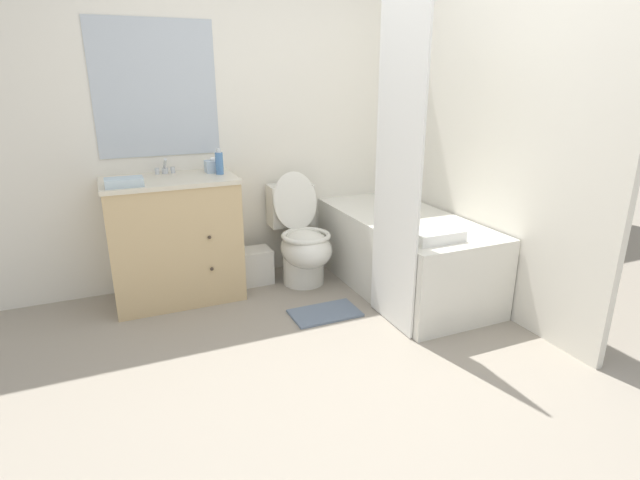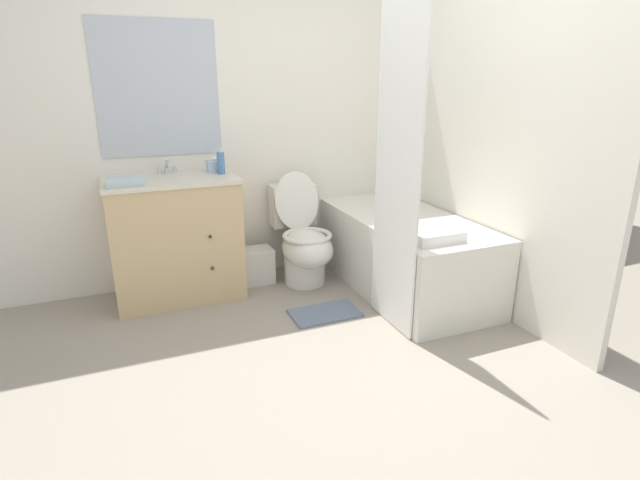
{
  "view_description": "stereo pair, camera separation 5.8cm",
  "coord_description": "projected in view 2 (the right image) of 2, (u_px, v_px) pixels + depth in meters",
  "views": [
    {
      "loc": [
        -1.18,
        -2.11,
        1.59
      ],
      "look_at": [
        0.08,
        0.77,
        0.54
      ],
      "focal_mm": 28.0,
      "sensor_mm": 36.0,
      "label": 1
    },
    {
      "loc": [
        -1.12,
        -2.13,
        1.59
      ],
      "look_at": [
        0.08,
        0.77,
        0.54
      ],
      "focal_mm": 28.0,
      "sensor_mm": 36.0,
      "label": 2
    }
  ],
  "objects": [
    {
      "name": "vanity_cabinet",
      "position": [
        176.0,
        238.0,
        3.61
      ],
      "size": [
        0.91,
        0.55,
        0.9
      ],
      "color": "tan",
      "rests_on": "ground_plane"
    },
    {
      "name": "bath_mat",
      "position": [
        325.0,
        313.0,
        3.46
      ],
      "size": [
        0.47,
        0.28,
        0.02
      ],
      "color": "slate",
      "rests_on": "ground_plane"
    },
    {
      "name": "wall_right",
      "position": [
        466.0,
        123.0,
        3.58
      ],
      "size": [
        0.05,
        2.7,
        2.5
      ],
      "color": "white",
      "rests_on": "ground_plane"
    },
    {
      "name": "toilet",
      "position": [
        303.0,
        242.0,
        3.91
      ],
      "size": [
        0.38,
        0.67,
        0.86
      ],
      "color": "silver",
      "rests_on": "ground_plane"
    },
    {
      "name": "ground_plane",
      "position": [
        360.0,
        374.0,
        2.78
      ],
      "size": [
        14.0,
        14.0,
        0.0
      ],
      "primitive_type": "plane",
      "color": "gray"
    },
    {
      "name": "wastebasket",
      "position": [
        257.0,
        265.0,
        3.97
      ],
      "size": [
        0.25,
        0.21,
        0.27
      ],
      "color": "silver",
      "rests_on": "ground_plane"
    },
    {
      "name": "sink_faucet",
      "position": [
        167.0,
        168.0,
        3.61
      ],
      "size": [
        0.14,
        0.12,
        0.12
      ],
      "color": "silver",
      "rests_on": "vanity_cabinet"
    },
    {
      "name": "hand_towel_folded",
      "position": [
        125.0,
        181.0,
        3.22
      ],
      "size": [
        0.24,
        0.16,
        0.05
      ],
      "color": "silver",
      "rests_on": "vanity_cabinet"
    },
    {
      "name": "shower_curtain",
      "position": [
        397.0,
        174.0,
        3.03
      ],
      "size": [
        0.02,
        0.51,
        2.0
      ],
      "color": "white",
      "rests_on": "ground_plane"
    },
    {
      "name": "bath_towel_folded",
      "position": [
        436.0,
        236.0,
        3.16
      ],
      "size": [
        0.33,
        0.2,
        0.07
      ],
      "color": "white",
      "rests_on": "bathtub"
    },
    {
      "name": "tissue_box",
      "position": [
        215.0,
        166.0,
        3.67
      ],
      "size": [
        0.12,
        0.12,
        0.11
      ],
      "color": "silver",
      "rests_on": "vanity_cabinet"
    },
    {
      "name": "wall_back",
      "position": [
        263.0,
        119.0,
        3.89
      ],
      "size": [
        8.0,
        0.06,
        2.5
      ],
      "color": "white",
      "rests_on": "ground_plane"
    },
    {
      "name": "bathtub",
      "position": [
        404.0,
        253.0,
        3.8
      ],
      "size": [
        0.74,
        1.55,
        0.57
      ],
      "color": "silver",
      "rests_on": "ground_plane"
    },
    {
      "name": "soap_dispenser",
      "position": [
        221.0,
        162.0,
        3.58
      ],
      "size": [
        0.06,
        0.06,
        0.19
      ],
      "color": "#4C7AB2",
      "rests_on": "vanity_cabinet"
    }
  ]
}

